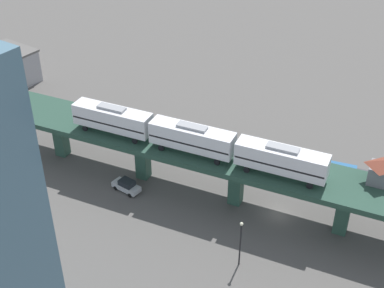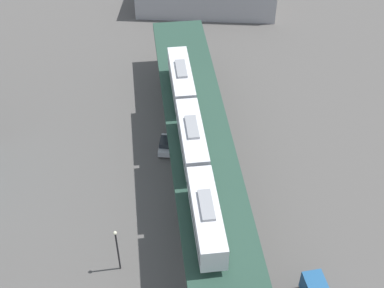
{
  "view_description": "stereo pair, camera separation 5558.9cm",
  "coord_description": "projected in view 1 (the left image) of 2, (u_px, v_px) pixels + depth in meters",
  "views": [
    {
      "loc": [
        -54.53,
        -21.62,
        49.43
      ],
      "look_at": [
        -3.45,
        12.32,
        9.17
      ],
      "focal_mm": 50.0,
      "sensor_mm": 36.0,
      "label": 1
    },
    {
      "loc": [
        -1.31,
        -37.02,
        54.0
      ],
      "look_at": [
        -3.45,
        12.32,
        9.17
      ],
      "focal_mm": 50.0,
      "sensor_mm": 36.0,
      "label": 2
    }
  ],
  "objects": [
    {
      "name": "subway_train",
      "position": [
        192.0,
        138.0,
        72.79
      ],
      "size": [
        8.82,
        37.16,
        4.45
      ],
      "color": "silver",
      "rests_on": "elevated_viaduct"
    },
    {
      "name": "street_lamp",
      "position": [
        240.0,
        240.0,
        64.8
      ],
      "size": [
        0.44,
        0.44,
        6.94
      ],
      "color": "black",
      "rests_on": "ground"
    },
    {
      "name": "delivery_truck",
      "position": [
        343.0,
        175.0,
        79.75
      ],
      "size": [
        3.83,
        7.52,
        3.2
      ],
      "color": "#333338",
      "rests_on": "ground"
    },
    {
      "name": "signal_hut",
      "position": [
        381.0,
        171.0,
        67.67
      ],
      "size": [
        3.7,
        3.7,
        3.4
      ],
      "color": "slate",
      "rests_on": "elevated_viaduct"
    },
    {
      "name": "ground_plane",
      "position": [
        278.0,
        214.0,
        75.09
      ],
      "size": [
        400.0,
        400.0,
        0.0
      ],
      "primitive_type": "plane",
      "color": "#514F4C"
    },
    {
      "name": "street_car_silver",
      "position": [
        126.0,
        186.0,
        78.98
      ],
      "size": [
        2.12,
        4.48,
        1.89
      ],
      "color": "#B7BABF",
      "rests_on": "ground"
    },
    {
      "name": "elevated_viaduct",
      "position": [
        284.0,
        177.0,
        71.41
      ],
      "size": [
        23.26,
        92.14,
        7.67
      ],
      "color": "#244135",
      "rests_on": "ground"
    }
  ]
}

